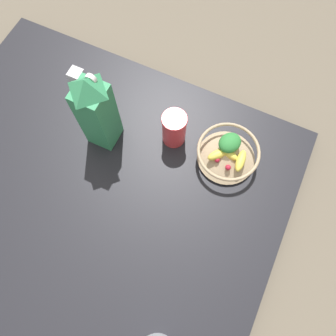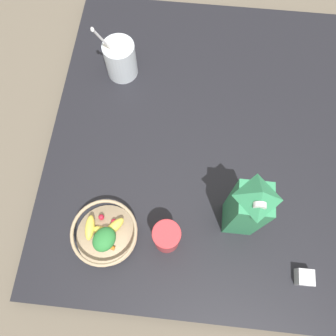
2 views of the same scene
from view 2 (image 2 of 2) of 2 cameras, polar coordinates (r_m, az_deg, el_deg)
name	(u,v)px [view 2 (image 2 of 2)]	position (r m, az deg, el deg)	size (l,w,h in m)	color
ground_plane	(222,141)	(1.14, 9.37, 4.62)	(6.00, 6.00, 0.00)	#665B4C
countertop	(223,139)	(1.13, 9.52, 5.03)	(1.14, 1.14, 0.04)	black
fruit_bowl	(105,233)	(0.97, -10.92, -11.13)	(0.19, 0.19, 0.09)	tan
milk_carton	(247,208)	(0.88, 13.65, -6.80)	(0.09, 0.09, 0.30)	#338C59
yogurt_tub	(120,58)	(1.18, -8.32, 18.41)	(0.12, 0.11, 0.24)	silver
drinking_cup	(167,237)	(0.93, -0.24, -11.93)	(0.08, 0.08, 0.13)	#DB383D
spice_jar	(304,277)	(1.04, 22.63, -17.18)	(0.04, 0.04, 0.04)	silver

